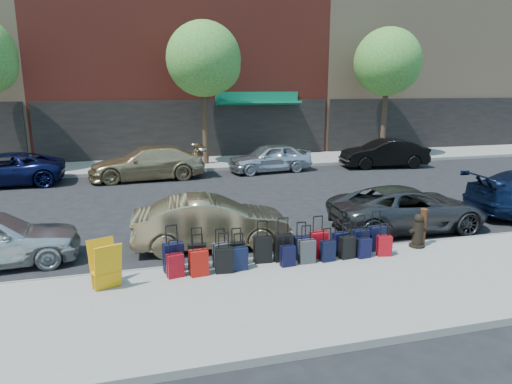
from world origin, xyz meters
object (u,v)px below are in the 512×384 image
object	(u,v)px
fire_hydrant	(418,232)
car_far_1	(147,163)
suitcase_front_5	(283,247)
car_far_3	(384,153)
car_far_0	(2,170)
bollard	(423,227)
car_near_1	(212,222)
tree_right	(390,64)
car_far_2	(270,158)
car_near_2	(408,208)
display_rack	(106,265)
tree_center	(206,61)

from	to	relation	value
fire_hydrant	car_far_1	distance (m)	13.13
suitcase_front_5	car_far_3	size ratio (longest dim) A/B	0.23
suitcase_front_5	car_far_0	world-z (taller)	car_far_0
suitcase_front_5	bollard	xyz separation A→B (m)	(3.79, 0.06, 0.18)
fire_hydrant	suitcase_front_5	bearing A→B (deg)	-179.47
car_far_1	car_near_1	bearing A→B (deg)	4.46
tree_right	suitcase_front_5	distance (m)	18.78
suitcase_front_5	bollard	distance (m)	3.80
tree_right	car_far_1	world-z (taller)	tree_right
car_near_1	car_far_1	bearing A→B (deg)	11.20
fire_hydrant	car_far_0	world-z (taller)	car_far_0
suitcase_front_5	car_far_2	distance (m)	12.26
bollard	car_far_1	distance (m)	13.18
tree_right	fire_hydrant	world-z (taller)	tree_right
car_far_3	tree_right	bearing A→B (deg)	155.86
tree_right	car_far_0	size ratio (longest dim) A/B	1.45
car_near_2	car_far_3	world-z (taller)	car_far_3
car_far_0	car_far_3	bearing A→B (deg)	87.15
car_far_1	car_far_3	size ratio (longest dim) A/B	1.17
car_far_3	car_near_2	bearing A→B (deg)	-20.21
car_near_1	car_near_2	bearing A→B (deg)	-86.37
car_near_1	car_far_1	xyz separation A→B (m)	(-1.30, 9.74, 0.08)
car_near_1	car_far_1	world-z (taller)	car_far_1
tree_right	car_far_2	xyz separation A→B (m)	(-7.84, -2.51, -4.71)
display_rack	car_far_0	distance (m)	13.05
car_near_1	car_far_0	size ratio (longest dim) A/B	0.82
car_near_1	car_near_2	distance (m)	5.87
suitcase_front_5	display_rack	world-z (taller)	suitcase_front_5
bollard	tree_right	bearing A→B (deg)	62.92
fire_hydrant	display_rack	bearing A→B (deg)	-176.27
tree_right	car_far_1	xyz separation A→B (m)	(-13.78, -2.80, -4.66)
suitcase_front_5	car_far_1	bearing A→B (deg)	104.95
fire_hydrant	bollard	world-z (taller)	bollard
bollard	car_near_1	size ratio (longest dim) A/B	0.24
tree_right	fire_hydrant	distance (m)	16.86
tree_center	car_far_0	world-z (taller)	tree_center
tree_center	car_far_2	distance (m)	5.96
tree_center	bollard	bearing A→B (deg)	-77.34
display_rack	car_far_0	xyz separation A→B (m)	(-4.79, 12.14, 0.06)
suitcase_front_5	car_far_0	distance (m)	14.61
fire_hydrant	display_rack	xyz separation A→B (m)	(-7.58, -0.46, 0.08)
car_far_0	car_far_2	bearing A→B (deg)	88.33
display_rack	car_far_1	distance (m)	12.04
tree_right	bollard	xyz separation A→B (m)	(-7.29, -14.27, -4.76)
fire_hydrant	bollard	bearing A→B (deg)	15.11
display_rack	car_far_1	bearing A→B (deg)	63.67
car_far_1	car_far_3	distance (m)	12.10
display_rack	car_near_1	size ratio (longest dim) A/B	0.24
car_near_1	car_far_0	distance (m)	12.34
bollard	suitcase_front_5	bearing A→B (deg)	-179.03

